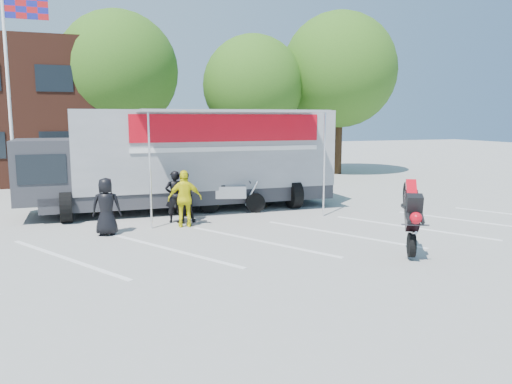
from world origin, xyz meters
TOP-DOWN VIEW (x-y plane):
  - ground at (0.00, 0.00)m, footprint 100.00×100.00m
  - parking_bay_lines at (0.00, 1.00)m, footprint 18.09×13.33m
  - flagpole at (-6.24, 10.00)m, footprint 1.61×0.12m
  - tree_left at (-2.00, 16.00)m, footprint 6.12×6.12m
  - tree_mid at (5.00, 15.00)m, footprint 5.44×5.44m
  - tree_right at (10.00, 14.50)m, footprint 6.46×6.46m
  - transporter_truck at (-0.42, 6.26)m, footprint 11.03×5.44m
  - parked_motorcycle at (0.69, 5.02)m, footprint 2.41×1.36m
  - stunt_bike_rider at (3.16, -1.23)m, footprint 1.45×1.79m
  - spectator_leather_a at (-3.54, 3.10)m, footprint 0.86×0.63m
  - spectator_leather_b at (-1.44, 4.19)m, footprint 0.60×0.40m
  - spectator_leather_c at (-1.20, 4.06)m, footprint 0.78×0.61m
  - spectator_hivis at (-1.29, 3.40)m, footprint 1.05×0.56m

SIDE VIEW (x-z plane):
  - ground at x=0.00m, z-range 0.00..0.00m
  - transporter_truck at x=-0.42m, z-range -1.74..1.74m
  - parked_motorcycle at x=0.69m, z-range -0.60..0.60m
  - stunt_bike_rider at x=3.16m, z-range -0.96..0.96m
  - parking_bay_lines at x=0.00m, z-range 0.00..0.01m
  - spectator_leather_c at x=-1.20m, z-range 0.00..1.59m
  - spectator_leather_a at x=-3.54m, z-range 0.00..1.60m
  - spectator_leather_b at x=-1.44m, z-range 0.00..1.61m
  - spectator_hivis at x=-1.29m, z-range 0.00..1.70m
  - tree_mid at x=5.00m, z-range 1.10..8.78m
  - flagpole at x=-6.24m, z-range 1.05..9.05m
  - tree_left at x=-2.00m, z-range 1.25..9.89m
  - tree_right at x=10.00m, z-range 1.32..10.44m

